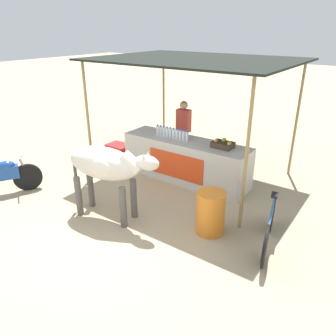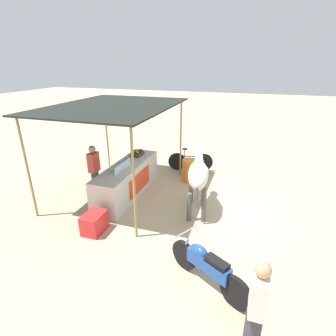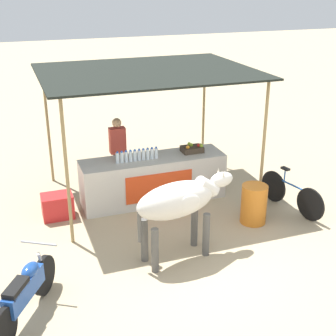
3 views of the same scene
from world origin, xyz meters
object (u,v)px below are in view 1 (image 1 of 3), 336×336
object	(u,v)px
bicycle_leaning	(269,227)
cow	(106,166)
stall_counter	(185,160)
fruit_crate	(223,144)
vendor_behind_counter	(183,133)
water_barrel	(211,213)
cooler_box	(119,153)

from	to	relation	value
bicycle_leaning	cow	bearing A→B (deg)	-162.68
stall_counter	cow	bearing A→B (deg)	-96.77
fruit_crate	cow	size ratio (longest dim) A/B	0.24
fruit_crate	vendor_behind_counter	size ratio (longest dim) A/B	0.27
stall_counter	bicycle_leaning	distance (m)	2.83
water_barrel	fruit_crate	bearing A→B (deg)	111.03
stall_counter	cow	world-z (taller)	cow
fruit_crate	bicycle_leaning	bearing A→B (deg)	-41.74
bicycle_leaning	cooler_box	bearing A→B (deg)	164.26
cooler_box	cow	world-z (taller)	cow
water_barrel	stall_counter	bearing A→B (deg)	134.13
stall_counter	fruit_crate	bearing A→B (deg)	3.23
fruit_crate	cow	bearing A→B (deg)	-117.07
bicycle_leaning	stall_counter	bearing A→B (deg)	151.21
stall_counter	water_barrel	bearing A→B (deg)	-45.87
stall_counter	water_barrel	distance (m)	2.18
cooler_box	water_barrel	xyz separation A→B (m)	(3.52, -1.47, 0.14)
stall_counter	bicycle_leaning	bearing A→B (deg)	-28.79
fruit_crate	water_barrel	world-z (taller)	fruit_crate
fruit_crate	cooler_box	world-z (taller)	fruit_crate
fruit_crate	bicycle_leaning	size ratio (longest dim) A/B	0.27
vendor_behind_counter	cow	distance (m)	2.99
fruit_crate	cow	xyz separation A→B (m)	(-1.16, -2.27, 0.00)
vendor_behind_counter	cooler_box	size ratio (longest dim) A/B	2.75
stall_counter	fruit_crate	xyz separation A→B (m)	(0.90, 0.05, 0.55)
stall_counter	water_barrel	world-z (taller)	stall_counter
vendor_behind_counter	cooler_box	world-z (taller)	vendor_behind_counter
fruit_crate	cow	world-z (taller)	cow
water_barrel	cow	size ratio (longest dim) A/B	0.41
vendor_behind_counter	bicycle_leaning	size ratio (longest dim) A/B	1.01
water_barrel	cow	distance (m)	2.00
water_barrel	bicycle_leaning	xyz separation A→B (m)	(0.96, 0.20, -0.04)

